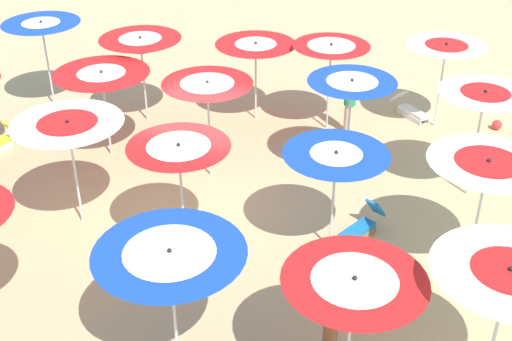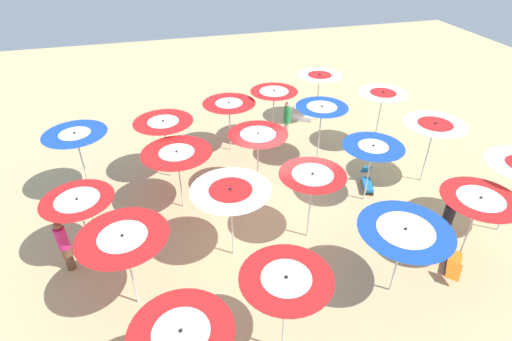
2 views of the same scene
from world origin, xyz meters
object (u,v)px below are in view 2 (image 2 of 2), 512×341
Objects in this scene: lounger_0 at (300,116)px; beach_umbrella_8 at (177,157)px; beach_umbrella_6 at (322,110)px; beachgoer_2 at (64,245)px; beach_umbrella_9 at (78,204)px; lounger_1 at (454,264)px; beach_umbrella_5 at (382,98)px; lounger_2 at (97,235)px; beach_umbrella_2 at (229,108)px; beach_umbrella_4 at (76,138)px; beach_umbrella_14 at (124,241)px; beachgoer_1 at (287,120)px; beach_umbrella_11 at (372,151)px; beach_umbrella_13 at (231,195)px; beach_umbrella_16 at (479,203)px; beach_umbrella_3 at (164,127)px; beachgoer_0 at (446,223)px; beach_umbrella_1 at (274,95)px; beach_umbrella_17 at (404,235)px; beach_umbrella_18 at (286,285)px; beach_umbrella_12 at (312,179)px; beach_umbrella_7 at (258,138)px; beach_umbrella_0 at (319,78)px; beach_ball at (341,110)px; lounger_3 at (367,182)px; beach_umbrella_10 at (434,128)px; beach_umbrella_19 at (182,337)px.

beach_umbrella_8 is at bearing -106.09° from lounger_0.
beach_umbrella_6 is 1.43× the size of beachgoer_2.
lounger_1 is (-9.79, 3.19, -1.71)m from beach_umbrella_9.
beach_umbrella_5 is at bearing -166.92° from beach_umbrella_8.
beach_umbrella_2 is at bearing 142.75° from lounger_2.
beach_umbrella_4 is 5.51m from beach_umbrella_14.
beach_umbrella_11 is at bearing 159.23° from beachgoer_1.
beach_umbrella_13 is (7.05, 4.53, -0.11)m from beach_umbrella_5.
beach_umbrella_16 is 11.21m from beachgoer_2.
beach_umbrella_3 is 1.28× the size of beachgoer_0.
beach_umbrella_1 reaches higher than beach_umbrella_17.
beachgoer_0 is (-8.70, 0.33, -1.15)m from beach_umbrella_14.
beach_umbrella_1 is 9.88m from beach_umbrella_18.
beach_umbrella_5 reaches higher than beach_umbrella_1.
beach_umbrella_12 is 1.02× the size of beach_umbrella_17.
beach_umbrella_7 is at bearing 148.34° from beach_umbrella_3.
beach_umbrella_0 is 4.76m from beach_umbrella_2.
beachgoer_1 is (3.33, -1.63, -1.34)m from beach_umbrella_5.
beach_umbrella_14 reaches higher than beachgoer_1.
lounger_1 is 10.33m from beach_ball.
beach_umbrella_0 is 0.98× the size of beach_umbrella_12.
beach_umbrella_13 reaches higher than lounger_3.
beachgoer_2 is at bearing 117.95° from lounger_1.
beach_umbrella_14 is at bearing 51.06° from beach_umbrella_1.
lounger_0 is (-8.92, -6.80, -1.71)m from beach_umbrella_9.
beach_umbrella_5 reaches higher than beach_umbrella_13.
beach_umbrella_10 is at bearing 135.70° from beach_umbrella_1.
beach_umbrella_9 is at bearing -65.56° from beach_umbrella_19.
beach_umbrella_11 reaches higher than beachgoer_0.
beach_umbrella_13 is 9.42m from lounger_0.
beach_umbrella_11 is at bearing 129.72° from beach_umbrella_2.
lounger_1 is (-6.99, 4.84, -1.78)m from beach_umbrella_8.
beach_umbrella_14 is 1.89× the size of lounger_3.
beach_ball is (-2.21, -6.63, -1.82)m from beach_umbrella_11.
beach_umbrella_0 is at bearing -160.09° from beach_umbrella_2.
beach_umbrella_13 reaches higher than beachgoer_0.
beach_umbrella_3 reaches higher than beach_umbrella_8.
lounger_1 is 10.42m from lounger_2.
beach_umbrella_16 is at bearing -10.50° from lounger_1.
beach_umbrella_12 reaches higher than beachgoer_0.
beach_umbrella_0 reaches higher than lounger_0.
beach_umbrella_19 reaches higher than lounger_3.
lounger_3 is at bearing -127.06° from beachgoer_2.
beach_umbrella_17 is (-1.37, 2.56, -0.17)m from beach_umbrella_12.
beach_umbrella_10 is 5.45m from beach_umbrella_12.
beach_umbrella_1 is 1.02× the size of beach_umbrella_17.
beach_umbrella_10 is at bearing 19.43° from beachgoer_0.
beach_umbrella_19 is at bearing 38.41° from beach_umbrella_11.
beach_umbrella_2 is 5.89m from beach_umbrella_12.
beach_umbrella_2 is at bearing -125.62° from beach_umbrella_8.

